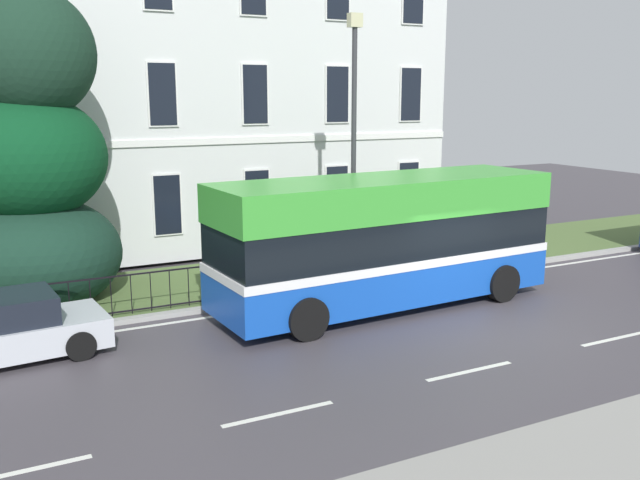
# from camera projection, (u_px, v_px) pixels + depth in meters

# --- Properties ---
(ground_plane) EXTENTS (60.00, 56.00, 0.18)m
(ground_plane) POSITION_uv_depth(u_px,v_px,m) (466.00, 319.00, 16.47)
(ground_plane) COLOR #423D43
(georgian_townhouse) EXTENTS (14.92, 11.07, 12.12)m
(georgian_townhouse) POSITION_uv_depth(u_px,v_px,m) (201.00, 67.00, 26.24)
(georgian_townhouse) COLOR silver
(georgian_townhouse) RESTS_ON ground_plane
(iron_verge_railing) EXTENTS (14.81, 0.04, 0.97)m
(iron_verge_railing) POSITION_uv_depth(u_px,v_px,m) (323.00, 269.00, 18.61)
(iron_verge_railing) COLOR black
(iron_verge_railing) RESTS_ON ground_plane
(evergreen_tree) EXTENTS (4.19, 4.19, 7.93)m
(evergreen_tree) POSITION_uv_depth(u_px,v_px,m) (32.00, 176.00, 17.01)
(evergreen_tree) COLOR #423328
(evergreen_tree) RESTS_ON ground_plane
(single_decker_bus) EXTENTS (8.85, 3.06, 3.23)m
(single_decker_bus) POSITION_uv_depth(u_px,v_px,m) (385.00, 240.00, 17.12)
(single_decker_bus) COLOR blue
(single_decker_bus) RESTS_ON ground_plane
(parked_hatchback_01) EXTENTS (3.86, 2.04, 1.32)m
(parked_hatchback_01) POSITION_uv_depth(u_px,v_px,m) (4.00, 329.00, 13.77)
(parked_hatchback_01) COLOR silver
(parked_hatchback_01) RESTS_ON ground_plane
(street_lamp_post) EXTENTS (0.36, 0.24, 7.18)m
(street_lamp_post) POSITION_uv_depth(u_px,v_px,m) (354.00, 132.00, 18.86)
(street_lamp_post) COLOR #333338
(street_lamp_post) RESTS_ON ground_plane
(litter_bin) EXTENTS (0.52, 0.52, 1.17)m
(litter_bin) POSITION_uv_depth(u_px,v_px,m) (453.00, 244.00, 21.30)
(litter_bin) COLOR #4C4742
(litter_bin) RESTS_ON ground_plane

